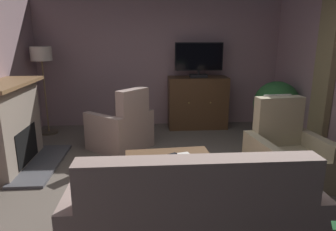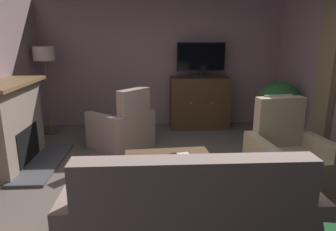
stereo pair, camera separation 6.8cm
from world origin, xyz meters
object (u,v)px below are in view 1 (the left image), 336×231
at_px(tv_remote, 171,155).
at_px(floor_lamp, 42,64).
at_px(armchair_beside_cabinet, 286,157).
at_px(cat, 95,167).
at_px(sofa_floral, 191,217).
at_px(fireplace, 10,127).
at_px(tv_cabinet, 197,103).
at_px(television, 199,59).
at_px(coffee_table, 169,159).
at_px(armchair_facing_sofa, 122,129).
at_px(folded_newspaper, 180,156).
at_px(potted_plant_small_fern_corner, 276,105).

height_order(tv_remote, floor_lamp, floor_lamp).
bearing_deg(armchair_beside_cabinet, cat, 170.87).
xyz_separation_m(tv_remote, sofa_floral, (0.08, -1.20, -0.11)).
height_order(fireplace, tv_cabinet, fireplace).
distance_m(television, cat, 3.11).
distance_m(fireplace, coffee_table, 2.41).
xyz_separation_m(television, armchair_facing_sofa, (-1.51, -1.13, -1.11)).
distance_m(tv_remote, folded_newspaper, 0.11).
xyz_separation_m(tv_cabinet, armchair_facing_sofa, (-1.51, -1.18, -0.17)).
xyz_separation_m(sofa_floral, armchair_beside_cabinet, (1.44, 1.24, 0.02)).
relative_size(folded_newspaper, sofa_floral, 0.14).
distance_m(folded_newspaper, sofa_floral, 1.17).
bearing_deg(armchair_beside_cabinet, coffee_table, -178.65).
distance_m(fireplace, television, 3.64).
distance_m(coffee_table, cat, 1.13).
bearing_deg(cat, armchair_beside_cabinet, -9.13).
bearing_deg(armchair_beside_cabinet, tv_cabinet, 105.85).
bearing_deg(folded_newspaper, tv_remote, 149.62).
bearing_deg(fireplace, tv_cabinet, 30.78).
xyz_separation_m(coffee_table, potted_plant_small_fern_corner, (2.18, 1.84, 0.27)).
height_order(tv_remote, armchair_beside_cabinet, armchair_beside_cabinet).
distance_m(television, coffee_table, 2.91).
distance_m(coffee_table, potted_plant_small_fern_corner, 2.87).
height_order(folded_newspaper, floor_lamp, floor_lamp).
distance_m(coffee_table, folded_newspaper, 0.15).
bearing_deg(armchair_beside_cabinet, armchair_facing_sofa, 147.67).
bearing_deg(armchair_beside_cabinet, sofa_floral, -139.22).
bearing_deg(tv_cabinet, armchair_beside_cabinet, -74.15).
height_order(tv_cabinet, folded_newspaper, tv_cabinet).
bearing_deg(tv_remote, sofa_floral, 59.15).
xyz_separation_m(folded_newspaper, armchair_beside_cabinet, (1.41, 0.08, -0.08)).
height_order(tv_cabinet, floor_lamp, floor_lamp).
bearing_deg(coffee_table, fireplace, 160.19).
relative_size(tv_remote, floor_lamp, 0.10).
distance_m(fireplace, cat, 1.40).
bearing_deg(tv_remote, folded_newspaper, 130.54).
height_order(coffee_table, armchair_facing_sofa, armchair_facing_sofa).
bearing_deg(armchair_facing_sofa, folded_newspaper, -60.73).
xyz_separation_m(tv_cabinet, sofa_floral, (-0.70, -3.84, -0.19)).
xyz_separation_m(armchair_beside_cabinet, potted_plant_small_fern_corner, (0.63, 1.81, 0.30)).
distance_m(coffee_table, armchair_facing_sofa, 1.62).
relative_size(fireplace, tv_remote, 8.99).
bearing_deg(armchair_facing_sofa, floor_lamp, 148.14).
relative_size(tv_cabinet, sofa_floral, 0.57).
distance_m(television, tv_remote, 2.89).
bearing_deg(tv_cabinet, cat, -129.63).
height_order(coffee_table, sofa_floral, sofa_floral).
bearing_deg(folded_newspaper, fireplace, 144.93).
bearing_deg(cat, television, 49.68).
bearing_deg(floor_lamp, armchair_beside_cabinet, -32.14).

